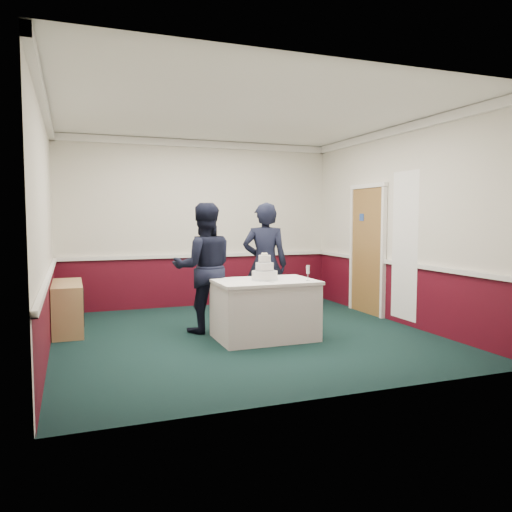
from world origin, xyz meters
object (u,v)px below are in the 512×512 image
object	(u,v)px
wedding_cake	(265,272)
person_woman	(265,264)
cake_table	(265,309)
champagne_flute	(308,270)
cake_knife	(268,282)
person_man	(204,268)
sideboard	(68,307)

from	to	relation	value
wedding_cake	person_woman	bearing A→B (deg)	68.26
cake_table	champagne_flute	xyz separation A→B (m)	(0.50, -0.28, 0.53)
person_woman	champagne_flute	bearing A→B (deg)	122.12
cake_knife	person_woman	distance (m)	1.07
wedding_cake	person_man	distance (m)	0.94
wedding_cake	champagne_flute	xyz separation A→B (m)	(0.50, -0.28, 0.03)
wedding_cake	champagne_flute	size ratio (longest dim) A/B	1.78
cake_table	wedding_cake	world-z (taller)	wedding_cake
cake_knife	person_man	bearing A→B (deg)	103.50
sideboard	champagne_flute	world-z (taller)	champagne_flute
champagne_flute	wedding_cake	bearing A→B (deg)	150.75
cake_knife	wedding_cake	bearing A→B (deg)	59.66
wedding_cake	person_woman	size ratio (longest dim) A/B	0.20
sideboard	cake_knife	distance (m)	2.92
cake_knife	person_woman	size ratio (longest dim) A/B	0.12
sideboard	person_woman	xyz separation A→B (m)	(2.79, -0.54, 0.57)
cake_knife	person_man	world-z (taller)	person_man
cake_table	cake_knife	size ratio (longest dim) A/B	6.00
champagne_flute	person_woman	size ratio (longest dim) A/B	0.11
wedding_cake	person_man	size ratio (longest dim) A/B	0.20
cake_table	person_man	bearing A→B (deg)	133.87
cake_knife	person_woman	bearing A→B (deg)	48.95
sideboard	wedding_cake	bearing A→B (deg)	-28.51
person_man	person_woman	size ratio (longest dim) A/B	0.99
sideboard	cake_table	distance (m)	2.81
champagne_flute	person_man	distance (m)	1.50
person_man	person_woman	world-z (taller)	person_woman
sideboard	person_man	bearing A→B (deg)	-20.04
cake_table	person_woman	distance (m)	1.00
wedding_cake	champagne_flute	bearing A→B (deg)	-29.25
champagne_flute	person_man	xyz separation A→B (m)	(-1.15, 0.96, -0.02)
cake_table	wedding_cake	distance (m)	0.50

